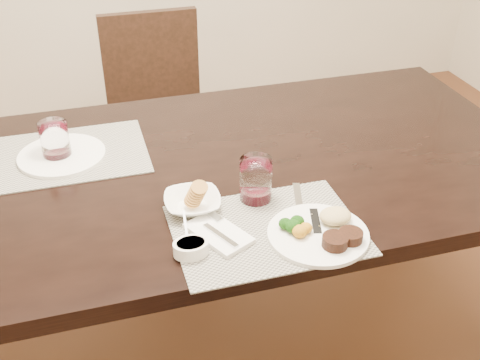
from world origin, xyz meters
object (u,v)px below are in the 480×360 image
object	(u,v)px
steak_knife	(311,216)
far_plate	(62,155)
dinner_plate	(323,231)
cracker_bowl	(192,202)
chair_far	(158,108)
wine_glass_near	(256,181)

from	to	relation	value
steak_knife	far_plate	xyz separation A→B (m)	(-0.60, 0.49, 0.00)
dinner_plate	far_plate	xyz separation A→B (m)	(-0.60, 0.57, -0.01)
dinner_plate	far_plate	distance (m)	0.83
dinner_plate	cracker_bowl	world-z (taller)	cracker_bowl
chair_far	wine_glass_near	world-z (taller)	chair_far
dinner_plate	wine_glass_near	distance (m)	0.23
steak_knife	cracker_bowl	distance (m)	0.31
dinner_plate	chair_far	bearing A→B (deg)	100.53
dinner_plate	steak_knife	world-z (taller)	dinner_plate
steak_knife	cracker_bowl	xyz separation A→B (m)	(-0.28, 0.13, 0.01)
chair_far	far_plate	world-z (taller)	chair_far
dinner_plate	steak_knife	bearing A→B (deg)	91.99
far_plate	wine_glass_near	bearing A→B (deg)	-37.10
chair_far	steak_knife	bearing A→B (deg)	-81.33
dinner_plate	cracker_bowl	xyz separation A→B (m)	(-0.28, 0.20, 0.01)
cracker_bowl	chair_far	bearing A→B (deg)	85.66
chair_far	far_plate	bearing A→B (deg)	-117.52
cracker_bowl	far_plate	distance (m)	0.49
cracker_bowl	wine_glass_near	size ratio (longest dim) A/B	1.34
dinner_plate	wine_glass_near	xyz separation A→B (m)	(-0.11, 0.20, 0.04)
chair_far	cracker_bowl	xyz separation A→B (m)	(-0.09, -1.14, 0.27)
steak_knife	cracker_bowl	size ratio (longest dim) A/B	1.54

